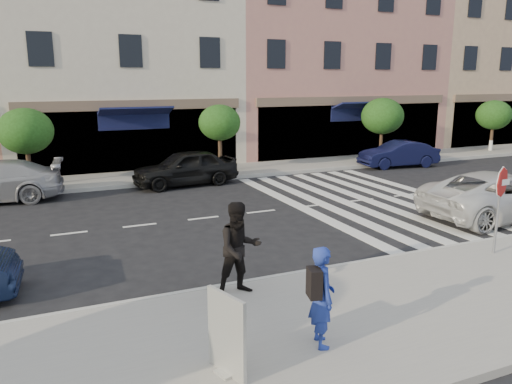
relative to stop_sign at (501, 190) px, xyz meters
name	(u,v)px	position (x,y,z in m)	size (l,w,h in m)	color
ground	(253,259)	(-5.40, 2.34, -1.74)	(120.00, 120.00, 0.00)	black
sidewalk_near	(337,324)	(-5.40, -1.41, -1.66)	(60.00, 4.50, 0.15)	gray
sidewalk_far	(155,177)	(-5.40, 13.34, -1.66)	(60.00, 3.00, 0.15)	gray
building_centre	(115,55)	(-5.90, 19.34, 3.76)	(11.00, 9.00, 11.00)	beige
building_east_mid	(316,42)	(6.10, 19.34, 4.76)	(13.00, 9.00, 13.00)	#AA6A65
building_east_far	(468,54)	(18.60, 19.34, 4.26)	(12.00, 9.00, 12.00)	tan
street_tree_wb	(25,131)	(-10.40, 13.14, 0.57)	(2.10, 2.10, 3.06)	#473323
street_tree_c	(220,123)	(-2.40, 13.14, 0.62)	(1.90, 1.90, 3.04)	#473323
street_tree_ea	(382,116)	(6.60, 13.14, 0.65)	(2.20, 2.20, 3.19)	#473323
street_tree_eb	(494,115)	(14.60, 13.14, 0.49)	(2.00, 2.00, 2.94)	#473323
stop_sign	(501,190)	(0.00, 0.00, 0.00)	(0.76, 0.11, 2.15)	gray
photographer	(322,296)	(-6.10, -2.00, -0.76)	(0.60, 0.39, 1.65)	navy
walker	(239,248)	(-6.56, 0.34, -0.66)	(0.90, 0.70, 1.86)	black
poster_board	(227,335)	(-7.75, -2.16, -0.98)	(0.36, 0.79, 1.24)	beige
car_near_right	(501,195)	(3.21, 2.64, -1.00)	(2.43, 5.27, 1.46)	silver
car_far_mid	(185,168)	(-4.53, 11.44, -1.00)	(1.73, 4.30, 1.47)	black
car_far_right	(399,154)	(6.40, 11.44, -1.09)	(1.37, 3.93, 1.29)	black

